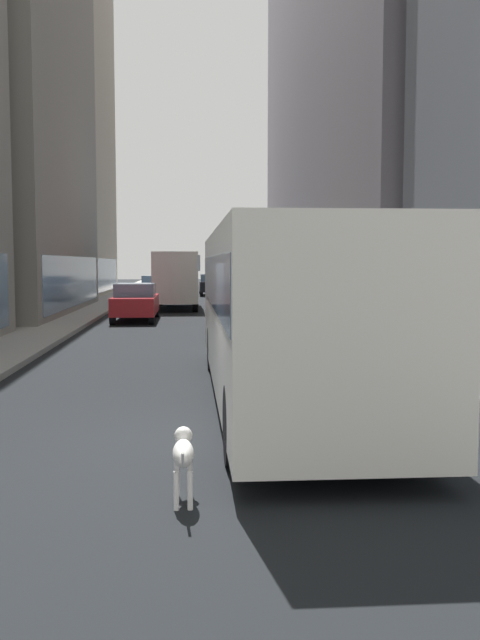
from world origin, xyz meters
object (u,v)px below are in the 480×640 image
Objects in this scene: car_silver_sedan at (155,287)px; dalmatian_dog at (183,453)px; car_black_suv at (211,285)px; box_truck at (176,278)px; transit_bus at (282,303)px; car_red_coupe at (136,302)px; car_white_van at (242,289)px; car_yellow_taxi at (259,298)px.

dalmatian_dog is at bearing -86.84° from car_silver_sedan.
car_black_suv is 15.43m from box_truck.
car_silver_sedan is at bearing 96.55° from transit_bus.
car_red_coupe and car_white_van have the same top height.
transit_bus reaches higher than car_white_van.
transit_bus is 30.83m from car_white_van.
car_yellow_taxi is 0.52× the size of box_truck.
car_silver_sedan is at bearing 93.16° from dalmatian_dog.
car_red_coupe is 4.96× the size of dalmatian_dog.
car_white_van is (5.60, 13.29, -0.00)m from car_red_coupe.
car_red_coupe is at bearing 102.89° from transit_bus.
car_silver_sedan is (-4.00, -5.65, -0.00)m from car_black_suv.
dalmatian_dog is (-1.77, -45.92, -0.31)m from car_black_suv.
car_yellow_taxi is 20.68m from car_black_suv.
car_yellow_taxi is at bearing -69.49° from car_silver_sedan.
dalmatian_dog is (2.23, -22.90, -0.31)m from car_red_coupe.
car_black_suv is (-1.60, 9.74, 0.00)m from car_white_van.
car_black_suv is (-1.60, 20.62, 0.00)m from car_yellow_taxi.
box_truck reaches higher than car_silver_sedan.
car_silver_sedan is at bearing -125.29° from car_black_suv.
transit_bus is at bearing -94.60° from car_yellow_taxi.
car_red_coupe is 1.22× the size of car_yellow_taxi.
transit_bus is 19.97m from car_yellow_taxi.
box_truck is at bearing 126.55° from car_yellow_taxi.
car_silver_sedan is at bearing 90.00° from car_red_coupe.
dalmatian_dog is (0.63, -30.70, -1.15)m from box_truck.
car_white_van is at bearing 84.67° from dalmatian_dog.
dalmatian_dog is at bearing -92.21° from car_black_suv.
car_yellow_taxi is (1.60, 19.89, -0.96)m from transit_bus.
transit_bus is at bearing -90.00° from car_black_suv.
car_white_van is (1.60, 30.77, -0.96)m from transit_bus.
car_yellow_taxi is 25.53m from dalmatian_dog.
transit_bus and box_truck have the same top height.
box_truck is at bearing -126.09° from car_white_van.
box_truck reaches higher than dalmatian_dog.
car_yellow_taxi is at bearing 82.40° from dalmatian_dog.
car_black_suv is 0.64× the size of box_truck.
transit_bus is 2.51× the size of car_silver_sedan.
car_red_coupe is 17.37m from car_silver_sedan.
dalmatian_dog is at bearing -108.14° from transit_bus.
car_white_van is at bearing 53.91° from box_truck.
car_silver_sedan is at bearing 110.51° from car_yellow_taxi.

